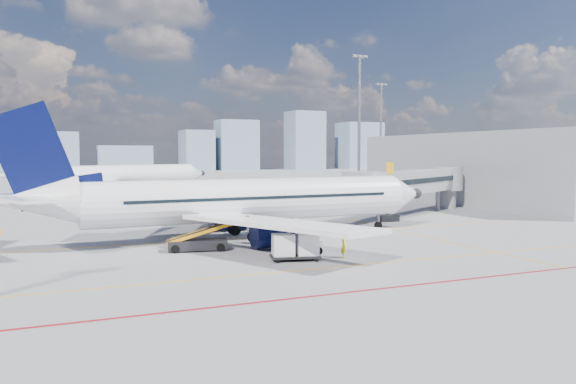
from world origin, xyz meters
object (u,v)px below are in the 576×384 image
at_px(main_aircraft, 236,201).
at_px(belt_loader, 200,242).
at_px(second_aircraft, 112,176).
at_px(ramp_worker, 344,246).
at_px(baggage_tug, 302,243).
at_px(cargo_dolly, 295,246).

distance_m(main_aircraft, belt_loader, 6.31).
bearing_deg(second_aircraft, ramp_worker, -104.00).
bearing_deg(main_aircraft, ramp_worker, -69.46).
bearing_deg(main_aircraft, belt_loader, -137.28).
height_order(main_aircraft, baggage_tug, main_aircraft).
bearing_deg(baggage_tug, second_aircraft, 102.99).
distance_m(second_aircraft, ramp_worker, 67.20).
distance_m(baggage_tug, belt_loader, 7.70).
xyz_separation_m(second_aircraft, cargo_dolly, (5.15, -66.25, -2.24)).
distance_m(main_aircraft, ramp_worker, 11.78).
relative_size(main_aircraft, belt_loader, 5.97).
bearing_deg(belt_loader, second_aircraft, 101.01).
relative_size(main_aircraft, ramp_worker, 23.01).
xyz_separation_m(baggage_tug, belt_loader, (-6.35, 4.35, -0.15)).
relative_size(second_aircraft, belt_loader, 5.82).
relative_size(second_aircraft, ramp_worker, 22.41).
relative_size(belt_loader, ramp_worker, 3.85).
bearing_deg(second_aircraft, cargo_dolly, -106.97).
bearing_deg(belt_loader, ramp_worker, -27.18).
distance_m(baggage_tug, cargo_dolly, 2.39).
height_order(main_aircraft, cargo_dolly, main_aircraft).
distance_m(cargo_dolly, ramp_worker, 3.54).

